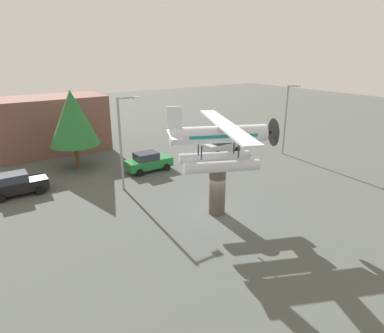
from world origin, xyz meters
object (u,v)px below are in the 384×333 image
object	(u,v)px
car_near_black	(17,184)
streetlight_primary	(123,137)
streetlight_secondary	(287,114)
tree_east	(73,118)
floatplane_monument	(220,142)
car_far_silver	(222,145)
car_mid_green	(148,162)
display_pedestal	(217,190)
storefront_building	(51,124)

from	to	relation	value
car_near_black	streetlight_primary	size ratio (longest dim) A/B	0.58
streetlight_secondary	tree_east	size ratio (longest dim) A/B	0.99
floatplane_monument	car_far_silver	world-z (taller)	floatplane_monument
car_near_black	car_mid_green	bearing A→B (deg)	-3.43
car_near_black	tree_east	bearing A→B (deg)	33.87
display_pedestal	car_near_black	world-z (taller)	display_pedestal
streetlight_primary	streetlight_secondary	size ratio (longest dim) A/B	1.01
car_mid_green	floatplane_monument	bearing A→B (deg)	-89.85
display_pedestal	streetlight_secondary	distance (m)	16.52
car_mid_green	storefront_building	bearing A→B (deg)	115.50
storefront_building	tree_east	size ratio (longest dim) A/B	1.55
streetlight_primary	car_far_silver	bearing A→B (deg)	15.71
floatplane_monument	car_mid_green	xyz separation A→B (m)	(-0.03, 10.32, -4.11)
streetlight_secondary	streetlight_primary	bearing A→B (deg)	178.93
car_far_silver	tree_east	xyz separation A→B (m)	(-14.32, 3.73, 3.86)
car_near_black	streetlight_primary	distance (m)	8.80
car_near_black	storefront_building	world-z (taller)	storefront_building
floatplane_monument	tree_east	size ratio (longest dim) A/B	1.38
display_pedestal	floatplane_monument	size ratio (longest dim) A/B	0.33
streetlight_primary	car_near_black	bearing A→B (deg)	154.68
display_pedestal	streetlight_primary	distance (m)	8.56
car_near_black	storefront_building	size ratio (longest dim) A/B	0.37
display_pedestal	tree_east	size ratio (longest dim) A/B	0.46
car_far_silver	streetlight_secondary	world-z (taller)	streetlight_secondary
streetlight_secondary	storefront_building	world-z (taller)	streetlight_secondary
car_mid_green	storefront_building	distance (m)	13.16
car_mid_green	streetlight_secondary	bearing A→B (deg)	-12.23
car_near_black	car_mid_green	xyz separation A→B (m)	(10.80, -0.65, 0.00)
streetlight_secondary	tree_east	bearing A→B (deg)	158.84
display_pedestal	streetlight_secondary	bearing A→B (deg)	25.79
car_far_silver	streetlight_secondary	xyz separation A→B (m)	(5.40, -3.90, 3.32)
floatplane_monument	car_mid_green	size ratio (longest dim) A/B	2.37
floatplane_monument	tree_east	distance (m)	15.65
floatplane_monument	streetlight_secondary	size ratio (longest dim) A/B	1.39
floatplane_monument	storefront_building	bearing A→B (deg)	128.17
car_near_black	streetlight_secondary	bearing A→B (deg)	-8.54
car_far_silver	tree_east	size ratio (longest dim) A/B	0.58
storefront_building	floatplane_monument	bearing A→B (deg)	-75.69
display_pedestal	tree_east	distance (m)	15.87
floatplane_monument	storefront_building	world-z (taller)	floatplane_monument
display_pedestal	car_mid_green	xyz separation A→B (m)	(0.09, 10.27, -0.78)
floatplane_monument	car_near_black	bearing A→B (deg)	158.51
car_far_silver	storefront_building	size ratio (longest dim) A/B	0.37
display_pedestal	streetlight_secondary	world-z (taller)	streetlight_secondary
car_mid_green	storefront_building	size ratio (longest dim) A/B	0.37
car_mid_green	tree_east	world-z (taller)	tree_east
streetlight_primary	tree_east	xyz separation A→B (m)	(-1.66, 7.29, 0.49)
car_mid_green	streetlight_primary	distance (m)	5.60
car_mid_green	car_far_silver	distance (m)	9.23
display_pedestal	floatplane_monument	xyz separation A→B (m)	(0.12, -0.05, 3.33)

